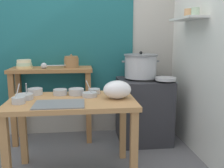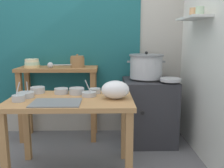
# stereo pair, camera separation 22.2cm
# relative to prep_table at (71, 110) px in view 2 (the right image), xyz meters

# --- Properties ---
(wall_back) EXTENTS (4.40, 0.12, 2.60)m
(wall_back) POSITION_rel_prep_table_xyz_m (0.04, 1.12, 0.69)
(wall_back) COLOR #B2ADA3
(wall_back) RESTS_ON ground
(wall_right) EXTENTS (0.30, 3.20, 2.60)m
(wall_right) POSITION_rel_prep_table_xyz_m (1.35, 0.23, 0.69)
(wall_right) COLOR silver
(wall_right) RESTS_ON ground
(prep_table) EXTENTS (1.10, 0.66, 0.72)m
(prep_table) POSITION_rel_prep_table_xyz_m (0.00, 0.00, 0.00)
(prep_table) COLOR #B27F4C
(prep_table) RESTS_ON ground
(back_shelf_table) EXTENTS (0.96, 0.40, 0.90)m
(back_shelf_table) POSITION_rel_prep_table_xyz_m (-0.27, 0.86, 0.07)
(back_shelf_table) COLOR #9E6B3D
(back_shelf_table) RESTS_ON ground
(stove_block) EXTENTS (0.60, 0.61, 0.78)m
(stove_block) POSITION_rel_prep_table_xyz_m (0.83, 0.73, -0.23)
(stove_block) COLOR #2D2D33
(stove_block) RESTS_ON ground
(steamer_pot) EXTENTS (0.45, 0.40, 0.32)m
(steamer_pot) POSITION_rel_prep_table_xyz_m (0.79, 0.75, 0.31)
(steamer_pot) COLOR #B7BABF
(steamer_pot) RESTS_ON stove_block
(clay_pot) EXTENTS (0.17, 0.17, 0.16)m
(clay_pot) POSITION_rel_prep_table_xyz_m (-0.03, 0.86, 0.36)
(clay_pot) COLOR olive
(clay_pot) RESTS_ON back_shelf_table
(bowl_stack_enamel) EXTENTS (0.18, 0.18, 0.10)m
(bowl_stack_enamel) POSITION_rel_prep_table_xyz_m (-0.58, 0.84, 0.34)
(bowl_stack_enamel) COLOR #E5C684
(bowl_stack_enamel) RESTS_ON back_shelf_table
(ladle) EXTENTS (0.30, 0.08, 0.07)m
(ladle) POSITION_rel_prep_table_xyz_m (-0.33, 0.77, 0.33)
(ladle) COLOR #B7BABF
(ladle) RESTS_ON back_shelf_table
(serving_tray) EXTENTS (0.40, 0.28, 0.01)m
(serving_tray) POSITION_rel_prep_table_xyz_m (-0.09, -0.17, 0.12)
(serving_tray) COLOR slate
(serving_tray) RESTS_ON prep_table
(plastic_bag) EXTENTS (0.25, 0.19, 0.16)m
(plastic_bag) POSITION_rel_prep_table_xyz_m (0.40, -0.02, 0.19)
(plastic_bag) COLOR white
(plastic_bag) RESTS_ON prep_table
(wide_pan) EXTENTS (0.23, 0.23, 0.04)m
(wide_pan) POSITION_rel_prep_table_xyz_m (1.03, 0.52, 0.19)
(wide_pan) COLOR #B7BABF
(wide_pan) RESTS_ON stove_block
(prep_bowl_0) EXTENTS (0.11, 0.11, 0.05)m
(prep_bowl_0) POSITION_rel_prep_table_xyz_m (0.21, 0.20, 0.14)
(prep_bowl_0) COLOR #B7BABF
(prep_bowl_0) RESTS_ON prep_table
(prep_bowl_1) EXTENTS (0.13, 0.13, 0.16)m
(prep_bowl_1) POSITION_rel_prep_table_xyz_m (0.16, 0.07, 0.13)
(prep_bowl_1) COLOR #B7BABF
(prep_bowl_1) RESTS_ON prep_table
(prep_bowl_2) EXTENTS (0.13, 0.13, 0.05)m
(prep_bowl_2) POSITION_rel_prep_table_xyz_m (-0.12, 0.19, 0.14)
(prep_bowl_2) COLOR #B7BABF
(prep_bowl_2) RESTS_ON prep_table
(prep_bowl_3) EXTENTS (0.15, 0.15, 0.15)m
(prep_bowl_3) POSITION_rel_prep_table_xyz_m (-0.41, 0.04, 0.14)
(prep_bowl_3) COLOR #B7BABF
(prep_bowl_3) RESTS_ON prep_table
(prep_bowl_4) EXTENTS (0.14, 0.14, 0.06)m
(prep_bowl_4) POSITION_rel_prep_table_xyz_m (-0.35, 0.22, 0.14)
(prep_bowl_4) COLOR #B7BABF
(prep_bowl_4) RESTS_ON prep_table
(prep_bowl_5) EXTENTS (0.11, 0.11, 0.16)m
(prep_bowl_5) POSITION_rel_prep_table_xyz_m (-0.43, -0.10, 0.14)
(prep_bowl_5) COLOR #B7BABF
(prep_bowl_5) RESTS_ON prep_table
(prep_bowl_6) EXTENTS (0.14, 0.14, 0.06)m
(prep_bowl_6) POSITION_rel_prep_table_xyz_m (0.04, 0.17, 0.14)
(prep_bowl_6) COLOR #B7BABF
(prep_bowl_6) RESTS_ON prep_table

